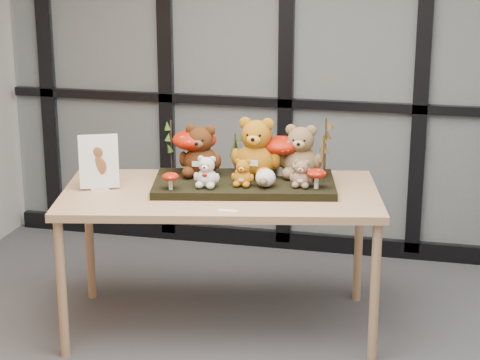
% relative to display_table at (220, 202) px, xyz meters
% --- Properties ---
extents(room_shell, '(5.00, 5.00, 5.00)m').
position_rel_display_table_xyz_m(room_shell, '(0.56, -1.14, 0.93)').
color(room_shell, beige).
rests_on(room_shell, floor).
extents(glass_partition, '(4.90, 0.06, 2.78)m').
position_rel_display_table_xyz_m(glass_partition, '(0.56, 1.33, 0.67)').
color(glass_partition, '#2D383F').
rests_on(glass_partition, floor).
extents(display_table, '(1.87, 1.20, 0.81)m').
position_rel_display_table_xyz_m(display_table, '(0.00, 0.00, 0.00)').
color(display_table, tan).
rests_on(display_table, floor).
extents(diorama_tray, '(1.08, 0.69, 0.04)m').
position_rel_display_table_xyz_m(diorama_tray, '(0.11, 0.09, 0.09)').
color(diorama_tray, black).
rests_on(diorama_tray, display_table).
extents(bear_pooh_yellow, '(0.33, 0.31, 0.37)m').
position_rel_display_table_xyz_m(bear_pooh_yellow, '(0.16, 0.19, 0.29)').
color(bear_pooh_yellow, '#A96310').
rests_on(bear_pooh_yellow, diorama_tray).
extents(bear_brown_medium, '(0.29, 0.27, 0.32)m').
position_rel_display_table_xyz_m(bear_brown_medium, '(-0.15, 0.13, 0.27)').
color(bear_brown_medium, '#431F0C').
rests_on(bear_brown_medium, diorama_tray).
extents(bear_tan_back, '(0.29, 0.27, 0.33)m').
position_rel_display_table_xyz_m(bear_tan_back, '(0.40, 0.24, 0.27)').
color(bear_tan_back, brown).
rests_on(bear_tan_back, diorama_tray).
extents(bear_small_yellow, '(0.15, 0.14, 0.17)m').
position_rel_display_table_xyz_m(bear_small_yellow, '(0.13, -0.01, 0.19)').
color(bear_small_yellow, '#B46A0F').
rests_on(bear_small_yellow, diorama_tray).
extents(bear_white_bow, '(0.17, 0.16, 0.19)m').
position_rel_display_table_xyz_m(bear_white_bow, '(-0.05, -0.08, 0.20)').
color(bear_white_bow, silver).
rests_on(bear_white_bow, diorama_tray).
extents(bear_beige_small, '(0.15, 0.14, 0.17)m').
position_rel_display_table_xyz_m(bear_beige_small, '(0.44, 0.04, 0.19)').
color(bear_beige_small, '#89684E').
rests_on(bear_beige_small, diorama_tray).
extents(plush_cream_hedgehog, '(0.10, 0.09, 0.11)m').
position_rel_display_table_xyz_m(plush_cream_hedgehog, '(0.25, -0.00, 0.16)').
color(plush_cream_hedgehog, white).
rests_on(plush_cream_hedgehog, diorama_tray).
extents(mushroom_back_left, '(0.25, 0.25, 0.28)m').
position_rel_display_table_xyz_m(mushroom_back_left, '(-0.19, 0.17, 0.25)').
color(mushroom_back_left, '#971404').
rests_on(mushroom_back_left, diorama_tray).
extents(mushroom_back_right, '(0.22, 0.22, 0.25)m').
position_rel_display_table_xyz_m(mushroom_back_right, '(0.29, 0.24, 0.23)').
color(mushroom_back_right, '#971404').
rests_on(mushroom_back_right, diorama_tray).
extents(mushroom_front_left, '(0.09, 0.09, 0.10)m').
position_rel_display_table_xyz_m(mushroom_front_left, '(-0.23, -0.17, 0.16)').
color(mushroom_front_left, '#971404').
rests_on(mushroom_front_left, diorama_tray).
extents(mushroom_front_right, '(0.11, 0.11, 0.12)m').
position_rel_display_table_xyz_m(mushroom_front_right, '(0.52, 0.03, 0.17)').
color(mushroom_front_right, '#971404').
rests_on(mushroom_front_right, diorama_tray).
extents(sprig_green_far_left, '(0.05, 0.05, 0.31)m').
position_rel_display_table_xyz_m(sprig_green_far_left, '(-0.32, 0.13, 0.26)').
color(sprig_green_far_left, '#16360C').
rests_on(sprig_green_far_left, diorama_tray).
extents(sprig_green_mid_left, '(0.05, 0.05, 0.22)m').
position_rel_display_table_xyz_m(sprig_green_mid_left, '(-0.18, 0.21, 0.22)').
color(sprig_green_mid_left, '#16360C').
rests_on(sprig_green_mid_left, diorama_tray).
extents(sprig_dry_far_right, '(0.05, 0.05, 0.33)m').
position_rel_display_table_xyz_m(sprig_dry_far_right, '(0.53, 0.29, 0.27)').
color(sprig_dry_far_right, brown).
rests_on(sprig_dry_far_right, diorama_tray).
extents(sprig_dry_mid_right, '(0.05, 0.05, 0.27)m').
position_rel_display_table_xyz_m(sprig_dry_mid_right, '(0.54, 0.16, 0.24)').
color(sprig_dry_mid_right, brown).
rests_on(sprig_dry_mid_right, diorama_tray).
extents(sprig_green_centre, '(0.05, 0.05, 0.22)m').
position_rel_display_table_xyz_m(sprig_green_centre, '(0.02, 0.27, 0.22)').
color(sprig_green_centre, '#16360C').
rests_on(sprig_green_centre, diorama_tray).
extents(sign_holder, '(0.22, 0.13, 0.31)m').
position_rel_display_table_xyz_m(sign_holder, '(-0.66, -0.12, 0.21)').
color(sign_holder, silver).
rests_on(sign_holder, display_table).
extents(label_card, '(0.10, 0.03, 0.00)m').
position_rel_display_table_xyz_m(label_card, '(0.12, -0.33, 0.07)').
color(label_card, white).
rests_on(label_card, display_table).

